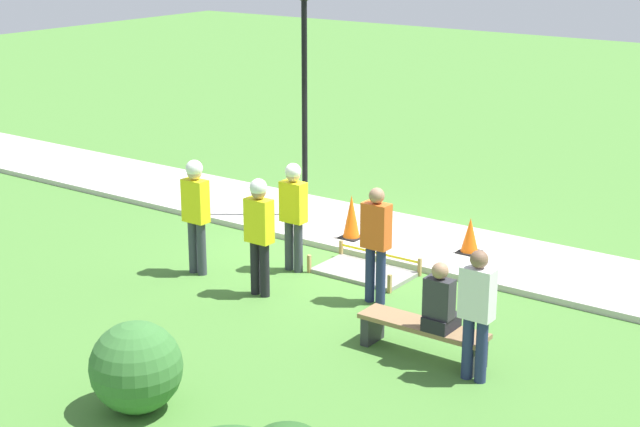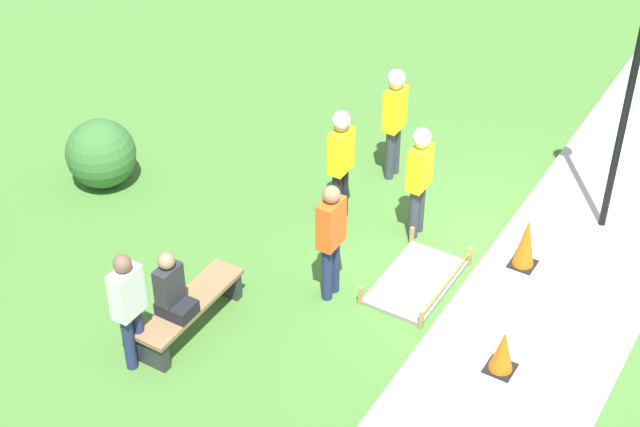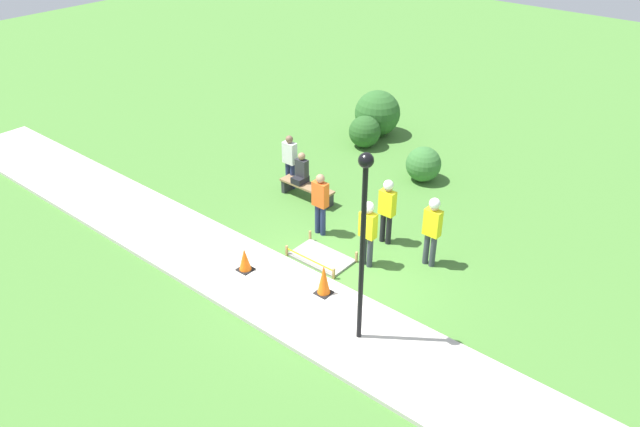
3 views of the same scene
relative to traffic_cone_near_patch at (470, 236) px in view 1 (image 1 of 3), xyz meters
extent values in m
plane|color=#477A33|center=(1.80, 1.02, -0.39)|extent=(60.00, 60.00, 0.00)
cube|color=#BCB7AD|center=(1.80, -0.11, -0.34)|extent=(28.00, 2.26, 0.10)
cube|color=gray|center=(0.99, 1.60, -0.36)|extent=(1.47, 0.88, 0.06)
cube|color=tan|center=(0.25, 1.16, -0.25)|extent=(0.05, 0.05, 0.28)
cube|color=tan|center=(1.72, 1.16, -0.25)|extent=(0.05, 0.05, 0.28)
cube|color=tan|center=(0.25, 2.04, -0.25)|extent=(0.05, 0.05, 0.28)
cube|color=tan|center=(1.72, 2.04, -0.25)|extent=(0.05, 0.05, 0.28)
cube|color=yellow|center=(0.99, 1.16, -0.18)|extent=(1.47, 0.00, 0.04)
cube|color=black|center=(0.00, 0.00, -0.28)|extent=(0.34, 0.34, 0.02)
cone|color=orange|center=(0.00, 0.00, 0.02)|extent=(0.29, 0.29, 0.56)
cube|color=black|center=(1.97, 0.50, -0.28)|extent=(0.34, 0.34, 0.02)
cone|color=orange|center=(1.97, 0.50, 0.10)|extent=(0.29, 0.29, 0.73)
cube|color=#2D2D33|center=(-1.98, 3.62, -0.20)|extent=(0.12, 0.40, 0.39)
cube|color=#2D2D33|center=(-0.48, 3.62, -0.20)|extent=(0.12, 0.40, 0.39)
cube|color=olive|center=(-1.23, 3.62, 0.03)|extent=(1.70, 0.44, 0.06)
cube|color=black|center=(-1.48, 3.62, 0.15)|extent=(0.34, 0.44, 0.18)
cube|color=#2D2D33|center=(-1.48, 3.70, 0.49)|extent=(0.36, 0.20, 0.50)
sphere|color=#A37A5B|center=(-1.48, 3.70, 0.84)|extent=(0.21, 0.21, 0.21)
cylinder|color=#383D47|center=(3.01, 3.08, 0.03)|extent=(0.14, 0.14, 0.84)
cylinder|color=#383D47|center=(3.19, 3.08, 0.03)|extent=(0.14, 0.14, 0.84)
cube|color=yellow|center=(3.10, 3.08, 0.78)|extent=(0.40, 0.22, 0.67)
sphere|color=tan|center=(3.10, 3.08, 1.23)|extent=(0.23, 0.23, 0.23)
sphere|color=white|center=(3.10, 3.08, 1.29)|extent=(0.26, 0.26, 0.26)
cylinder|color=#383D47|center=(1.88, 2.10, 0.01)|extent=(0.14, 0.14, 0.80)
cylinder|color=#383D47|center=(2.06, 2.10, 0.01)|extent=(0.14, 0.14, 0.80)
cube|color=yellow|center=(1.97, 2.10, 0.73)|extent=(0.40, 0.22, 0.64)
sphere|color=tan|center=(1.97, 2.10, 1.16)|extent=(0.22, 0.22, 0.22)
sphere|color=white|center=(1.97, 2.10, 1.22)|extent=(0.25, 0.25, 0.25)
cylinder|color=black|center=(1.66, 3.21, 0.02)|extent=(0.14, 0.14, 0.82)
cylinder|color=black|center=(1.84, 3.21, 0.02)|extent=(0.14, 0.14, 0.82)
cube|color=yellow|center=(1.75, 3.21, 0.75)|extent=(0.40, 0.22, 0.65)
sphere|color=#A37A5B|center=(1.75, 3.21, 1.19)|extent=(0.22, 0.22, 0.22)
sphere|color=white|center=(1.75, 3.21, 1.25)|extent=(0.25, 0.25, 0.25)
cylinder|color=navy|center=(0.14, 2.47, 0.03)|extent=(0.14, 0.14, 0.83)
cylinder|color=navy|center=(0.32, 2.47, 0.03)|extent=(0.14, 0.14, 0.83)
cube|color=#E55B1E|center=(0.23, 2.47, 0.77)|extent=(0.40, 0.22, 0.66)
sphere|color=#A37A5B|center=(0.23, 2.47, 1.21)|extent=(0.22, 0.22, 0.22)
cylinder|color=navy|center=(-2.14, 3.84, 0.01)|extent=(0.14, 0.14, 0.80)
cylinder|color=navy|center=(-1.96, 3.84, 0.01)|extent=(0.14, 0.14, 0.80)
cube|color=silver|center=(-2.05, 3.84, 0.72)|extent=(0.40, 0.22, 0.63)
sphere|color=brown|center=(-2.05, 3.84, 1.15)|extent=(0.22, 0.22, 0.22)
cylinder|color=black|center=(3.41, -0.13, 1.64)|extent=(0.10, 0.10, 3.86)
sphere|color=#387033|center=(0.67, 6.71, 0.14)|extent=(1.05, 1.05, 1.05)
camera|label=1|loc=(-6.80, 13.56, 4.98)|focal=55.00mm
camera|label=2|loc=(-8.16, -2.42, 8.09)|focal=55.00mm
camera|label=3|loc=(8.96, -7.99, 8.33)|focal=35.00mm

